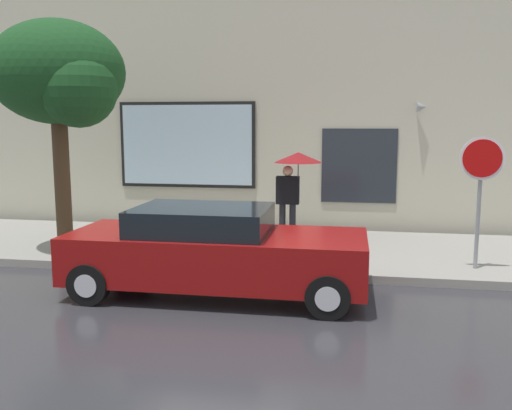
# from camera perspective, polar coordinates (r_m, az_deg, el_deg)

# --- Properties ---
(ground_plane) EXTENTS (60.00, 60.00, 0.00)m
(ground_plane) POSITION_cam_1_polar(r_m,az_deg,el_deg) (8.96, -4.33, -9.25)
(ground_plane) COLOR #333338
(sidewalk) EXTENTS (20.00, 4.00, 0.15)m
(sidewalk) POSITION_cam_1_polar(r_m,az_deg,el_deg) (11.77, -0.76, -4.53)
(sidewalk) COLOR gray
(sidewalk) RESTS_ON ground
(building_facade) EXTENTS (20.00, 0.67, 7.00)m
(building_facade) POSITION_cam_1_polar(r_m,az_deg,el_deg) (13.95, 1.06, 11.60)
(building_facade) COLOR beige
(building_facade) RESTS_ON ground
(parked_car) EXTENTS (4.69, 1.87, 1.41)m
(parked_car) POSITION_cam_1_polar(r_m,az_deg,el_deg) (8.79, -4.33, -4.79)
(parked_car) COLOR maroon
(parked_car) RESTS_ON ground
(fire_hydrant) EXTENTS (0.30, 0.44, 0.76)m
(fire_hydrant) POSITION_cam_1_polar(r_m,az_deg,el_deg) (10.75, -8.22, -3.43)
(fire_hydrant) COLOR white
(fire_hydrant) RESTS_ON sidewalk
(pedestrian_with_umbrella) EXTENTS (1.04, 1.04, 1.96)m
(pedestrian_with_umbrella) POSITION_cam_1_polar(r_m,az_deg,el_deg) (11.80, 4.06, 3.61)
(pedestrian_with_umbrella) COLOR black
(pedestrian_with_umbrella) RESTS_ON sidewalk
(street_tree) EXTENTS (2.71, 2.30, 4.58)m
(street_tree) POSITION_cam_1_polar(r_m,az_deg,el_deg) (11.60, -19.61, 12.39)
(street_tree) COLOR #4C3823
(street_tree) RESTS_ON sidewalk
(stop_sign) EXTENTS (0.76, 0.10, 2.35)m
(stop_sign) POSITION_cam_1_polar(r_m,az_deg,el_deg) (10.35, 22.33, 2.78)
(stop_sign) COLOR gray
(stop_sign) RESTS_ON sidewalk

